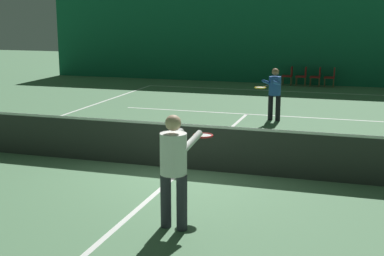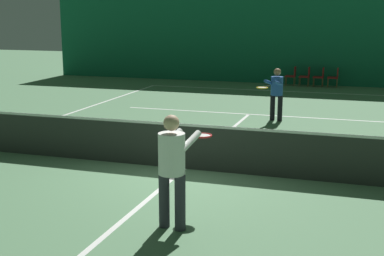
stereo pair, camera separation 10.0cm
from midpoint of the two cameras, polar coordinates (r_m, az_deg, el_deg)
ground_plane at (r=11.07m, az=-0.56°, el=-4.36°), size 60.00×60.00×0.00m
backdrop_curtain at (r=24.65m, az=10.23°, el=10.40°), size 23.00×0.12×4.96m
court_line_baseline_far at (r=22.45m, az=9.14°, el=3.93°), size 11.00×0.10×0.00m
court_line_service_far at (r=17.10m, az=6.25°, el=1.48°), size 8.25×0.10×0.00m
court_line_centre at (r=11.07m, az=-0.56°, el=-4.35°), size 0.10×12.80×0.00m
tennis_net at (r=10.94m, az=-0.56°, el=-1.79°), size 12.00×0.10×1.07m
player_near at (r=7.83m, az=-1.66°, el=-3.72°), size 0.57×1.41×1.72m
player_far at (r=16.01m, az=9.14°, el=3.97°), size 0.70×1.35×1.56m
courtside_chair_0 at (r=24.20m, az=10.75°, el=5.61°), size 0.44×0.44×0.84m
courtside_chair_1 at (r=24.13m, az=12.19°, el=5.54°), size 0.44×0.44×0.84m
courtside_chair_2 at (r=24.08m, az=13.64°, el=5.45°), size 0.44×0.44×0.84m
courtside_chair_3 at (r=24.04m, az=15.09°, el=5.37°), size 0.44×0.44×0.84m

